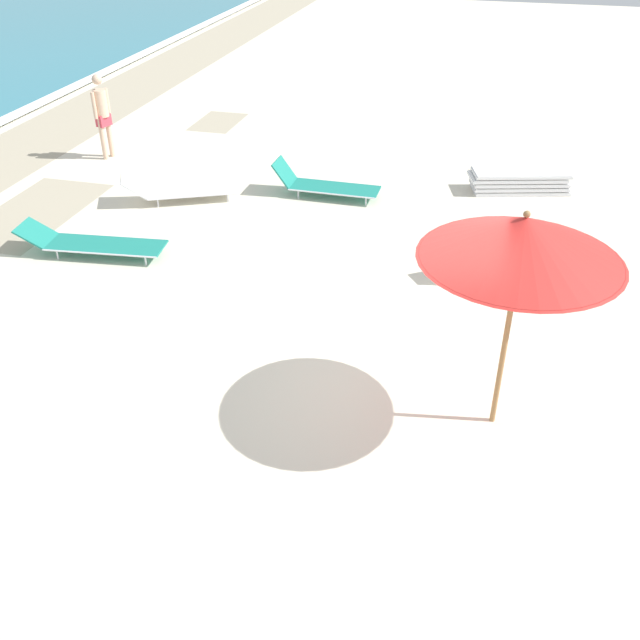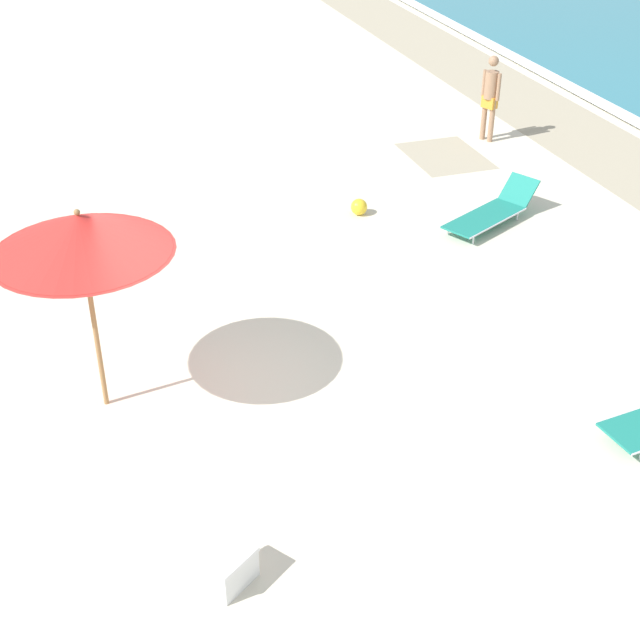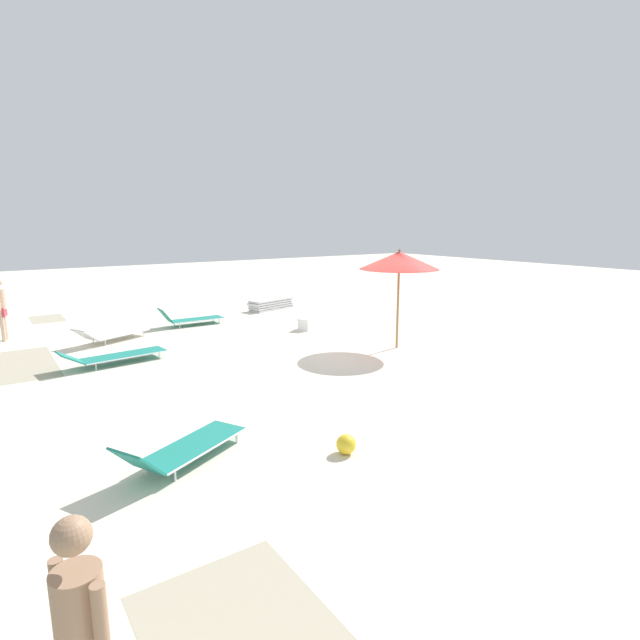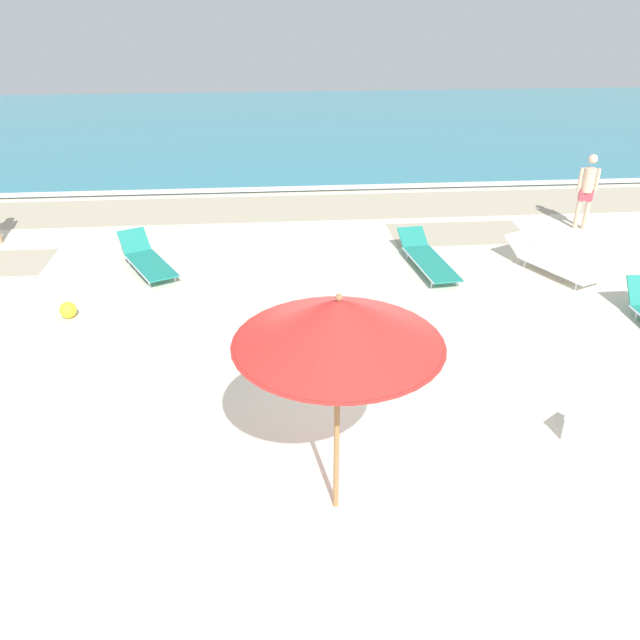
{
  "view_description": "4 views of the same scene",
  "coord_description": "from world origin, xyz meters",
  "views": [
    {
      "loc": [
        -6.97,
        -1.07,
        5.37
      ],
      "look_at": [
        -0.03,
        0.73,
        0.79
      ],
      "focal_mm": 40.0,
      "sensor_mm": 36.0,
      "label": 1
    },
    {
      "loc": [
        8.73,
        -1.68,
        6.61
      ],
      "look_at": [
        0.17,
        1.16,
        1.04
      ],
      "focal_mm": 50.0,
      "sensor_mm": 36.0,
      "label": 2
    },
    {
      "loc": [
        -9.86,
        7.51,
        3.27
      ],
      "look_at": [
        -0.17,
        0.88,
        0.96
      ],
      "focal_mm": 28.0,
      "sensor_mm": 36.0,
      "label": 3
    },
    {
      "loc": [
        -1.02,
        -6.53,
        5.06
      ],
      "look_at": [
        -0.33,
        1.66,
        0.7
      ],
      "focal_mm": 35.0,
      "sensor_mm": 36.0,
      "label": 4
    }
  ],
  "objects": [
    {
      "name": "cooler_box",
      "position": [
        2.83,
        -0.63,
        0.19
      ],
      "size": [
        0.58,
        0.61,
        0.37
      ],
      "rotation": [
        0.0,
        0.0,
        2.19
      ],
      "color": "white",
      "rests_on": "ground_plane"
    },
    {
      "name": "beach_ball",
      "position": [
        -4.57,
        3.44,
        0.14
      ],
      "size": [
        0.29,
        0.29,
        0.29
      ],
      "color": "yellow",
      "rests_on": "ground_plane"
    },
    {
      "name": "ground_plane",
      "position": [
        0.0,
        0.01,
        -0.08
      ],
      "size": [
        60.0,
        60.0,
        0.16
      ],
      "color": "beige"
    },
    {
      "name": "beachgoer_wading_adult",
      "position": [
        6.37,
        7.12,
        1.0
      ],
      "size": [
        0.43,
        0.27,
        1.76
      ],
      "rotation": [
        0.0,
        0.0,
        2.85
      ],
      "color": "beige",
      "rests_on": "ground_plane"
    },
    {
      "name": "sun_lounger_near_water_right",
      "position": [
        2.18,
        5.12,
        0.2
      ],
      "size": [
        0.87,
        2.43,
        0.46
      ],
      "rotation": [
        0.0,
        0.0,
        0.11
      ],
      "color": "#1E8475",
      "rests_on": "ground_plane"
    },
    {
      "name": "sun_lounger_near_water_left",
      "position": [
        -3.53,
        5.47,
        0.22
      ],
      "size": [
        1.46,
        2.08,
        0.58
      ],
      "rotation": [
        0.0,
        0.0,
        0.47
      ],
      "color": "#1E8475",
      "rests_on": "ground_plane"
    },
    {
      "name": "sun_lounger_under_umbrella",
      "position": [
        4.59,
        4.66,
        0.21
      ],
      "size": [
        1.45,
        2.16,
        0.52
      ],
      "rotation": [
        0.0,
        0.0,
        0.44
      ],
      "color": "white",
      "rests_on": "ground_plane"
    },
    {
      "name": "ocean_water",
      "position": [
        0.0,
        20.38,
        0.03
      ],
      "size": [
        60.0,
        19.35,
        0.07
      ],
      "color": "teal",
      "rests_on": "ground_plane"
    },
    {
      "name": "beach_umbrella",
      "position": [
        -0.41,
        -1.41,
        2.3
      ],
      "size": [
        2.05,
        2.05,
        2.6
      ],
      "color": "#9E7547",
      "rests_on": "ground_plane"
    }
  ]
}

